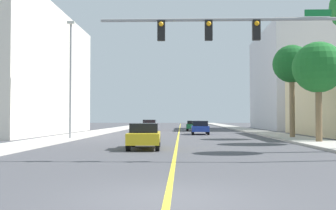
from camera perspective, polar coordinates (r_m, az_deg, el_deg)
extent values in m
plane|color=#47474C|center=(50.86, 1.54, -3.74)|extent=(192.00, 192.00, 0.00)
cube|color=beige|center=(51.77, -8.90, -3.61)|extent=(3.07, 168.00, 0.15)
cube|color=#B2ADA3|center=(51.66, 12.00, -3.59)|extent=(3.07, 168.00, 0.15)
cube|color=yellow|center=(50.86, 1.54, -3.74)|extent=(0.16, 144.00, 0.01)
cube|color=silver|center=(48.23, -20.79, 4.23)|extent=(11.10, 27.20, 13.38)
cube|color=silver|center=(67.74, 19.70, 3.17)|extent=(16.64, 20.88, 14.94)
cylinder|color=gray|center=(17.72, 9.37, 11.61)|extent=(11.31, 0.14, 0.14)
cube|color=black|center=(17.75, 12.14, 10.12)|extent=(0.32, 0.24, 0.84)
sphere|color=orange|center=(17.67, 12.21, 11.00)|extent=(0.20, 0.20, 0.20)
cube|color=black|center=(17.52, 5.65, 10.25)|extent=(0.32, 0.24, 0.84)
sphere|color=orange|center=(17.43, 5.67, 11.15)|extent=(0.20, 0.20, 0.20)
cube|color=black|center=(17.50, -0.94, 10.25)|extent=(0.32, 0.24, 0.84)
sphere|color=orange|center=(17.42, -0.97, 11.16)|extent=(0.20, 0.20, 0.20)
cube|color=#147233|center=(18.52, 20.07, 11.91)|extent=(1.10, 0.04, 0.28)
cylinder|color=gray|center=(32.86, -13.37, 3.24)|extent=(0.16, 0.16, 8.86)
cube|color=beige|center=(33.57, -13.31, 11.05)|extent=(0.56, 0.28, 0.20)
cylinder|color=brown|center=(29.30, 20.15, 0.11)|extent=(0.42, 0.42, 4.98)
sphere|color=#1E6B28|center=(29.49, 20.10, 4.94)|extent=(3.42, 3.42, 3.42)
cone|color=#1E6B28|center=(29.89, 21.91, 4.49)|extent=(0.55, 1.42, 1.55)
cone|color=#1E6B28|center=(30.42, 19.39, 4.35)|extent=(1.87, 0.55, 1.56)
cone|color=#1E6B28|center=(29.25, 18.14, 4.58)|extent=(0.55, 1.70, 1.30)
cone|color=#1E6B28|center=(28.49, 20.70, 4.78)|extent=(1.72, 0.48, 1.78)
cylinder|color=brown|center=(35.40, 16.81, 0.63)|extent=(0.42, 0.42, 6.05)
sphere|color=#195B23|center=(35.65, 16.77, 5.49)|extent=(3.13, 3.13, 3.13)
cone|color=#195B23|center=(35.99, 18.16, 5.11)|extent=(0.61, 1.68, 1.41)
cone|color=#195B23|center=(36.51, 16.32, 5.00)|extent=(1.41, 0.50, 1.76)
cone|color=#195B23|center=(35.46, 15.28, 5.19)|extent=(0.50, 1.19, 1.48)
cone|color=#195B23|center=(34.76, 17.36, 5.35)|extent=(1.67, 0.65, 1.19)
cube|color=#1E389E|center=(43.17, 4.46, -3.28)|extent=(1.78, 4.27, 0.57)
cube|color=black|center=(43.06, 4.47, -2.56)|extent=(1.55, 2.19, 0.53)
cylinder|color=black|center=(44.73, 3.40, -3.60)|extent=(0.22, 0.64, 0.64)
cylinder|color=black|center=(44.79, 5.38, -3.59)|extent=(0.22, 0.64, 0.64)
cylinder|color=black|center=(41.58, 3.48, -3.73)|extent=(0.22, 0.64, 0.64)
cylinder|color=black|center=(41.64, 5.61, -3.72)|extent=(0.22, 0.64, 0.64)
cube|color=gold|center=(22.96, -3.28, -4.55)|extent=(1.88, 4.48, 0.59)
cube|color=black|center=(22.77, -3.30, -3.19)|extent=(1.58, 1.96, 0.51)
cylinder|color=black|center=(24.68, -4.84, -5.04)|extent=(0.24, 0.65, 0.64)
cylinder|color=black|center=(24.61, -1.33, -5.06)|extent=(0.24, 0.65, 0.64)
cylinder|color=black|center=(21.38, -5.54, -5.54)|extent=(0.24, 0.65, 0.64)
cylinder|color=black|center=(21.30, -1.48, -5.56)|extent=(0.24, 0.65, 0.64)
cube|color=red|center=(55.91, -2.56, -2.89)|extent=(1.95, 4.11, 0.69)
cube|color=black|center=(55.83, -2.57, -2.29)|extent=(1.70, 1.79, 0.47)
cylinder|color=black|center=(57.48, -3.28, -3.20)|extent=(0.23, 0.64, 0.64)
cylinder|color=black|center=(57.34, -1.58, -3.21)|extent=(0.23, 0.64, 0.64)
cylinder|color=black|center=(54.51, -3.59, -3.28)|extent=(0.23, 0.64, 0.64)
cylinder|color=black|center=(54.36, -1.80, -3.28)|extent=(0.23, 0.64, 0.64)
cube|color=#196638|center=(55.81, 3.57, -2.94)|extent=(2.03, 3.89, 0.60)
cube|color=black|center=(55.65, 3.57, -2.40)|extent=(1.71, 1.89, 0.44)
cylinder|color=black|center=(57.19, 2.77, -3.21)|extent=(0.25, 0.65, 0.64)
cylinder|color=black|center=(57.16, 4.42, -3.21)|extent=(0.25, 0.65, 0.64)
cylinder|color=black|center=(54.49, 2.67, -3.28)|extent=(0.25, 0.65, 0.64)
cylinder|color=black|center=(54.45, 4.41, -3.28)|extent=(0.25, 0.65, 0.64)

